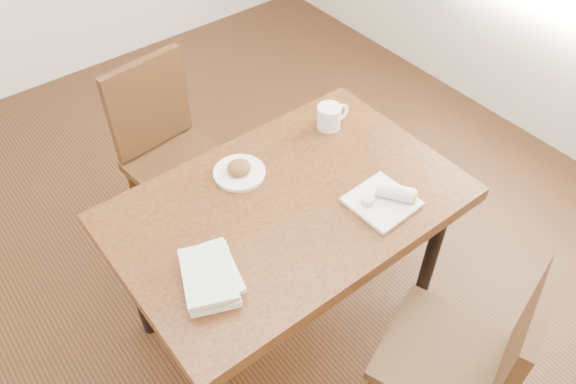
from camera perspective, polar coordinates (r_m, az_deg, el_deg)
ground at (r=2.68m, az=0.00°, el=-12.13°), size 4.00×5.00×0.01m
table at (r=2.14m, az=0.00°, el=-2.43°), size 1.29×0.84×0.75m
chair_near at (r=2.04m, az=18.29°, el=-15.59°), size 0.54×0.54×0.95m
chair_far at (r=2.67m, az=-12.03°, el=4.58°), size 0.46×0.46×0.95m
plate_scone at (r=2.18m, az=-4.97°, el=2.14°), size 0.20×0.20×0.06m
coffee_mug at (r=2.38m, az=4.28°, el=7.70°), size 0.15×0.10×0.10m
plate_burrito at (r=2.09m, az=9.94°, el=-0.68°), size 0.23×0.23×0.07m
book_stack at (r=1.84m, az=-7.93°, el=-8.43°), size 0.25×0.29×0.06m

